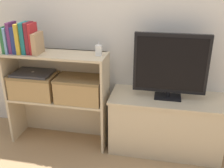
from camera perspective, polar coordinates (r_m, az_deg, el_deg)
ground_plane at (r=2.41m, az=-0.71°, el=-15.06°), size 16.00×16.00×0.00m
wall_back at (r=2.33m, az=1.39°, el=15.97°), size 10.00×0.05×2.40m
tv_stand at (r=2.39m, az=11.48°, el=-8.45°), size 0.97×0.41×0.51m
tv at (r=2.16m, az=12.60°, el=3.99°), size 0.59×0.14×0.55m
bookshelf_lower_tier at (r=2.55m, az=-10.81°, el=-5.65°), size 0.89×0.29×0.44m
bookshelf_upper_tier at (r=2.37m, az=-11.58°, el=3.48°), size 0.89×0.29×0.42m
book_forest at (r=2.41m, az=-21.96°, el=9.02°), size 0.03×0.15×0.22m
book_skyblue at (r=2.39m, az=-21.40°, el=8.98°), size 0.02×0.15×0.22m
book_plum at (r=2.37m, az=-20.82°, el=9.45°), size 0.03×0.13×0.26m
book_navy at (r=2.36m, az=-19.97°, el=9.05°), size 0.04×0.14×0.22m
book_mustard at (r=2.33m, az=-19.14°, el=9.40°), size 0.03×0.16×0.25m
book_teal at (r=2.31m, az=-18.32°, el=9.52°), size 0.04×0.13×0.26m
book_maroon at (r=2.29m, az=-17.46°, el=9.52°), size 0.03×0.13×0.26m
book_crimson at (r=2.28m, az=-16.76°, el=9.45°), size 0.03×0.13×0.25m
book_tan at (r=2.27m, az=-15.88°, el=8.53°), size 0.04×0.16×0.18m
baby_monitor at (r=2.14m, az=-2.90°, el=7.31°), size 0.05×0.04×0.12m
storage_basket_left at (r=2.46m, az=-16.55°, el=-0.07°), size 0.41×0.26×0.22m
storage_basket_right at (r=2.29m, az=-7.03°, el=-0.90°), size 0.41×0.26×0.22m
laptop at (r=2.42m, az=-16.83°, el=2.30°), size 0.34×0.24×0.02m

